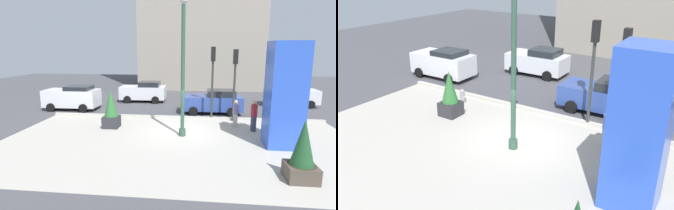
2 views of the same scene
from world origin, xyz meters
TOP-DOWN VIEW (x-y plane):
  - ground_plane at (0.00, 4.00)m, footprint 60.00×60.00m
  - plaza_pavement at (0.00, -2.00)m, footprint 18.00×10.00m
  - curb_strip at (0.00, 3.12)m, footprint 18.00×0.24m
  - lamp_post at (0.16, -0.61)m, footprint 0.44×0.44m
  - art_pillar_blue at (4.99, -1.57)m, footprint 1.58×1.58m
  - potted_plant_by_pillar at (4.65, -5.18)m, footprint 1.04×1.04m
  - potted_plant_near_left at (-4.12, 0.54)m, footprint 0.92×0.92m
  - fire_hydrant at (-4.73, 2.16)m, footprint 0.36×0.26m
  - traffic_light_far_side at (3.21, 2.84)m, footprint 0.28×0.42m
  - traffic_light_corner at (1.84, 3.10)m, footprint 0.28×0.42m
  - car_curb_east at (-3.83, 8.84)m, footprint 3.94×2.14m
  - car_passing_lane at (2.02, 4.97)m, footprint 4.31×2.14m
  - car_intersection at (8.38, 8.31)m, footprint 4.08×2.04m
  - car_curb_west at (-8.61, 5.02)m, footprint 4.03×2.08m
  - pedestrian_crossing at (3.19, 1.54)m, footprint 0.47×0.47m
  - pedestrian_on_sidewalk at (4.09, 0.67)m, footprint 0.45×0.45m

SIDE VIEW (x-z plane):
  - ground_plane at x=0.00m, z-range 0.00..0.00m
  - plaza_pavement at x=0.00m, z-range -0.01..0.01m
  - curb_strip at x=0.00m, z-range 0.00..0.16m
  - fire_hydrant at x=-4.73m, z-range -0.01..0.74m
  - car_passing_lane at x=2.02m, z-range 0.00..1.71m
  - car_intersection at x=8.38m, z-range 0.01..1.74m
  - car_curb_east at x=-3.83m, z-range 0.00..1.78m
  - pedestrian_crossing at x=3.19m, z-range 0.09..1.70m
  - car_curb_west at x=-8.61m, z-range 0.03..1.87m
  - potted_plant_by_pillar at x=4.65m, z-range -0.12..2.10m
  - pedestrian_on_sidewalk at x=4.09m, z-range 0.11..1.89m
  - potted_plant_near_left at x=-4.12m, z-range -0.07..2.17m
  - art_pillar_blue at x=4.99m, z-range 0.00..4.95m
  - traffic_light_far_side at x=3.21m, z-range 0.79..5.35m
  - traffic_light_corner at x=1.84m, z-range 0.82..5.54m
  - lamp_post at x=0.16m, z-range -0.09..6.96m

